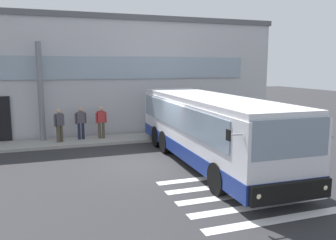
{
  "coord_description": "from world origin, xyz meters",
  "views": [
    {
      "loc": [
        -3.44,
        -12.88,
        3.86
      ],
      "look_at": [
        1.5,
        1.45,
        1.5
      ],
      "focal_mm": 36.74,
      "sensor_mm": 36.0,
      "label": 1
    }
  ],
  "objects_px": {
    "passenger_at_curb_edge": "(101,121)",
    "safety_bollard_yellow": "(193,132)",
    "entry_support_column": "(41,92)",
    "passenger_by_doorway": "(81,121)",
    "bus_main_foreground": "(208,130)",
    "passenger_near_column": "(59,124)"
  },
  "relations": [
    {
      "from": "passenger_at_curb_edge",
      "to": "safety_bollard_yellow",
      "type": "height_order",
      "value": "passenger_at_curb_edge"
    },
    {
      "from": "passenger_at_curb_edge",
      "to": "entry_support_column",
      "type": "bearing_deg",
      "value": 170.48
    },
    {
      "from": "safety_bollard_yellow",
      "to": "passenger_near_column",
      "type": "bearing_deg",
      "value": 171.24
    },
    {
      "from": "passenger_near_column",
      "to": "passenger_by_doorway",
      "type": "bearing_deg",
      "value": 21.38
    },
    {
      "from": "entry_support_column",
      "to": "bus_main_foreground",
      "type": "bearing_deg",
      "value": -43.11
    },
    {
      "from": "entry_support_column",
      "to": "bus_main_foreground",
      "type": "distance_m",
      "value": 8.83
    },
    {
      "from": "entry_support_column",
      "to": "passenger_at_curb_edge",
      "type": "xyz_separation_m",
      "value": [
        2.89,
        -0.48,
        -1.54
      ]
    },
    {
      "from": "entry_support_column",
      "to": "safety_bollard_yellow",
      "type": "xyz_separation_m",
      "value": [
        7.53,
        -1.8,
        -2.17
      ]
    },
    {
      "from": "entry_support_column",
      "to": "passenger_near_column",
      "type": "height_order",
      "value": "entry_support_column"
    },
    {
      "from": "passenger_near_column",
      "to": "safety_bollard_yellow",
      "type": "relative_size",
      "value": 1.86
    },
    {
      "from": "entry_support_column",
      "to": "passenger_by_doorway",
      "type": "xyz_separation_m",
      "value": [
        1.86,
        -0.35,
        -1.5
      ]
    },
    {
      "from": "bus_main_foreground",
      "to": "passenger_near_column",
      "type": "xyz_separation_m",
      "value": [
        -5.58,
        5.21,
        -0.25
      ]
    },
    {
      "from": "safety_bollard_yellow",
      "to": "passenger_at_curb_edge",
      "type": "bearing_deg",
      "value": 164.18
    },
    {
      "from": "entry_support_column",
      "to": "bus_main_foreground",
      "type": "height_order",
      "value": "entry_support_column"
    },
    {
      "from": "bus_main_foreground",
      "to": "passenger_at_curb_edge",
      "type": "bearing_deg",
      "value": 122.46
    },
    {
      "from": "bus_main_foreground",
      "to": "passenger_at_curb_edge",
      "type": "height_order",
      "value": "bus_main_foreground"
    },
    {
      "from": "passenger_by_doorway",
      "to": "safety_bollard_yellow",
      "type": "height_order",
      "value": "passenger_by_doorway"
    },
    {
      "from": "passenger_by_doorway",
      "to": "safety_bollard_yellow",
      "type": "distance_m",
      "value": 5.89
    },
    {
      "from": "entry_support_column",
      "to": "bus_main_foreground",
      "type": "relative_size",
      "value": 0.46
    },
    {
      "from": "passenger_near_column",
      "to": "entry_support_column",
      "type": "bearing_deg",
      "value": 136.38
    },
    {
      "from": "bus_main_foreground",
      "to": "passenger_at_curb_edge",
      "type": "distance_m",
      "value": 6.51
    },
    {
      "from": "passenger_by_doorway",
      "to": "bus_main_foreground",
      "type": "bearing_deg",
      "value": -51.21
    }
  ]
}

